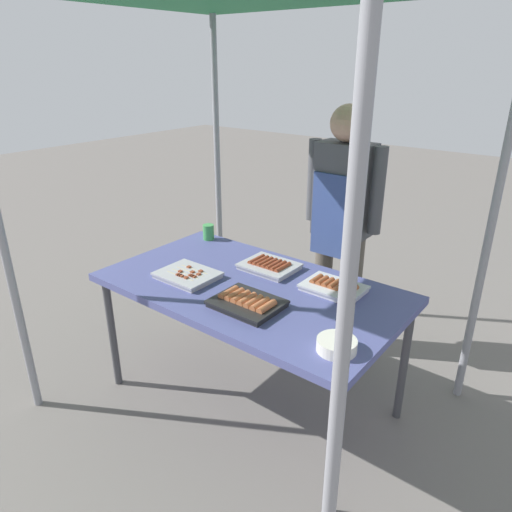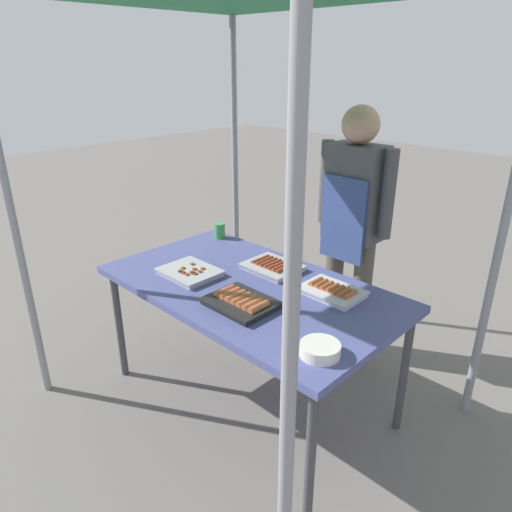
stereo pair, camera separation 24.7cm
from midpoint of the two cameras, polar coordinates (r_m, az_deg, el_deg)
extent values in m
plane|color=#66605B|center=(2.91, -3.18, -16.94)|extent=(18.00, 18.00, 0.00)
cube|color=#4C518C|center=(2.51, -3.53, -3.99)|extent=(1.60, 0.90, 0.04)
cylinder|color=#3F3F44|center=(2.98, -19.38, -8.93)|extent=(0.04, 0.04, 0.71)
cylinder|color=#3F3F44|center=(2.11, 5.54, -22.74)|extent=(0.04, 0.04, 0.71)
cylinder|color=#3F3F44|center=(3.39, -8.44, -3.81)|extent=(0.04, 0.04, 0.71)
cylinder|color=#3F3F44|center=(2.65, 14.96, -12.58)|extent=(0.04, 0.04, 0.71)
cylinder|color=gray|center=(2.71, -30.98, 2.53)|extent=(0.04, 0.04, 2.14)
cylinder|color=gray|center=(1.29, 4.61, -14.96)|extent=(0.04, 0.04, 2.14)
cylinder|color=gray|center=(3.56, -6.68, 9.82)|extent=(0.04, 0.04, 2.14)
cylinder|color=gray|center=(2.64, 24.32, 3.33)|extent=(0.04, 0.04, 2.14)
cube|color=black|center=(2.28, -4.20, -6.01)|extent=(0.32, 0.25, 0.02)
cube|color=black|center=(2.28, -4.21, -5.66)|extent=(0.33, 0.26, 0.01)
cylinder|color=#B7663D|center=(2.34, -6.37, -4.54)|extent=(0.04, 0.12, 0.04)
cylinder|color=#B7663D|center=(2.32, -5.67, -4.82)|extent=(0.04, 0.12, 0.04)
cylinder|color=#B7663D|center=(2.29, -4.95, -5.11)|extent=(0.04, 0.12, 0.04)
cylinder|color=#B7663D|center=(2.27, -4.22, -5.40)|extent=(0.04, 0.12, 0.04)
cylinder|color=#B7663D|center=(2.25, -3.47, -5.69)|extent=(0.04, 0.12, 0.04)
cylinder|color=#B7663D|center=(2.22, -2.71, -5.99)|extent=(0.04, 0.12, 0.04)
cylinder|color=#B7663D|center=(2.20, -1.93, -6.30)|extent=(0.04, 0.12, 0.04)
cube|color=#ADADB2|center=(2.61, -11.00, -2.49)|extent=(0.30, 0.24, 0.02)
cube|color=#ADADB2|center=(2.61, -11.02, -2.17)|extent=(0.31, 0.25, 0.01)
cylinder|color=tan|center=(2.57, -11.93, -2.48)|extent=(0.20, 0.01, 0.01)
cube|color=brown|center=(2.58, -11.96, -2.47)|extent=(0.02, 0.02, 0.02)
cube|color=brown|center=(2.59, -12.15, -2.39)|extent=(0.02, 0.02, 0.02)
cube|color=brown|center=(2.54, -11.26, -2.76)|extent=(0.02, 0.02, 0.02)
cube|color=brown|center=(2.57, -11.77, -2.55)|extent=(0.02, 0.02, 0.02)
cylinder|color=tan|center=(2.60, -11.33, -2.22)|extent=(0.20, 0.01, 0.01)
cube|color=brown|center=(2.62, -11.85, -2.01)|extent=(0.02, 0.02, 0.02)
cube|color=brown|center=(2.57, -10.69, -2.48)|extent=(0.02, 0.02, 0.02)
cube|color=brown|center=(2.55, -10.29, -2.64)|extent=(0.02, 0.02, 0.02)
cube|color=brown|center=(2.56, -10.48, -2.56)|extent=(0.02, 0.02, 0.02)
cylinder|color=tan|center=(2.62, -10.74, -1.96)|extent=(0.20, 0.01, 0.01)
cube|color=brown|center=(2.60, -10.43, -2.08)|extent=(0.02, 0.02, 0.02)
cube|color=brown|center=(2.57, -9.72, -2.36)|extent=(0.02, 0.02, 0.02)
cylinder|color=tan|center=(2.64, -10.16, -1.71)|extent=(0.20, 0.01, 0.01)
cube|color=brown|center=(2.60, -9.44, -1.98)|extent=(0.02, 0.02, 0.02)
cube|color=brown|center=(2.67, -10.78, -1.47)|extent=(0.02, 0.02, 0.02)
cube|color=#ADADB2|center=(2.67, -1.01, -1.46)|extent=(0.29, 0.24, 0.02)
cube|color=#ADADB2|center=(2.67, -1.01, -1.15)|extent=(0.31, 0.25, 0.01)
cylinder|color=brown|center=(2.72, -2.54, -0.50)|extent=(0.03, 0.14, 0.03)
cylinder|color=brown|center=(2.70, -2.04, -0.66)|extent=(0.03, 0.14, 0.03)
cylinder|color=brown|center=(2.68, -1.53, -0.83)|extent=(0.03, 0.14, 0.03)
cylinder|color=brown|center=(2.66, -1.02, -0.99)|extent=(0.03, 0.14, 0.03)
cylinder|color=brown|center=(2.65, -0.49, -1.16)|extent=(0.03, 0.14, 0.03)
cylinder|color=brown|center=(2.63, 0.04, -1.33)|extent=(0.03, 0.14, 0.03)
cylinder|color=brown|center=(2.61, 0.57, -1.50)|extent=(0.03, 0.14, 0.03)
cube|color=silver|center=(2.44, 6.55, -4.09)|extent=(0.30, 0.21, 0.02)
cube|color=silver|center=(2.43, 6.57, -3.76)|extent=(0.31, 0.22, 0.01)
cylinder|color=#9E512D|center=(2.48, 4.54, -2.91)|extent=(0.03, 0.10, 0.03)
cylinder|color=#9E512D|center=(2.46, 5.21, -3.12)|extent=(0.03, 0.10, 0.03)
cylinder|color=#9E512D|center=(2.45, 5.89, -3.33)|extent=(0.03, 0.10, 0.03)
cylinder|color=#9E512D|center=(2.43, 6.58, -3.55)|extent=(0.03, 0.10, 0.03)
cylinder|color=#9E512D|center=(2.41, 7.28, -3.77)|extent=(0.03, 0.10, 0.03)
cylinder|color=#9E512D|center=(2.40, 7.98, -3.99)|extent=(0.03, 0.10, 0.03)
cylinder|color=#9E512D|center=(2.38, 8.70, -4.22)|extent=(0.03, 0.10, 0.03)
cylinder|color=silver|center=(1.96, 6.18, -10.81)|extent=(0.17, 0.17, 0.05)
cylinder|color=#3F994C|center=(3.14, -8.04, 2.85)|extent=(0.07, 0.07, 0.10)
cylinder|color=#595147|center=(3.25, 5.92, -3.78)|extent=(0.12, 0.12, 0.82)
cylinder|color=#595147|center=(3.16, 9.29, -4.85)|extent=(0.12, 0.12, 0.82)
cube|color=#4C4C51|center=(2.95, 8.28, 7.89)|extent=(0.34, 0.20, 0.58)
cube|color=#384C8C|center=(2.90, 7.01, 4.70)|extent=(0.30, 0.02, 0.52)
cylinder|color=#4C4C51|center=(3.06, 4.71, 9.12)|extent=(0.08, 0.08, 0.52)
cylinder|color=#4C4C51|center=(2.85, 12.16, 7.66)|extent=(0.08, 0.08, 0.52)
sphere|color=tan|center=(2.88, 8.74, 15.64)|extent=(0.22, 0.22, 0.22)
camera|label=1|loc=(0.12, -92.86, -1.20)|focal=32.95mm
camera|label=2|loc=(0.12, 87.14, 1.20)|focal=32.95mm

